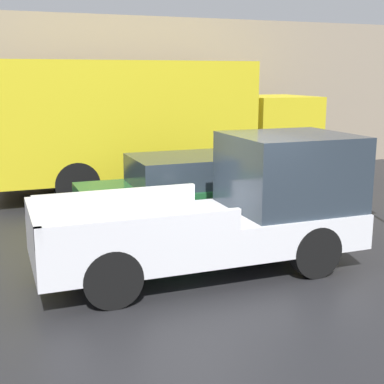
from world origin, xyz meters
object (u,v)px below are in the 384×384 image
object	(u,v)px
pickup_truck	(234,207)
delivery_truck	(149,122)
newspaper_box	(224,156)
car	(185,189)

from	to	relation	value
pickup_truck	delivery_truck	size ratio (longest dim) A/B	0.58
pickup_truck	newspaper_box	size ratio (longest dim) A/B	5.05
car	newspaper_box	world-z (taller)	car
car	newspaper_box	distance (m)	6.26
pickup_truck	car	world-z (taller)	pickup_truck
pickup_truck	newspaper_box	bearing A→B (deg)	67.03
car	delivery_truck	world-z (taller)	delivery_truck
delivery_truck	newspaper_box	size ratio (longest dim) A/B	8.67
pickup_truck	delivery_truck	xyz separation A→B (m)	(0.34, 6.06, 0.85)
car	delivery_truck	distance (m)	3.55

